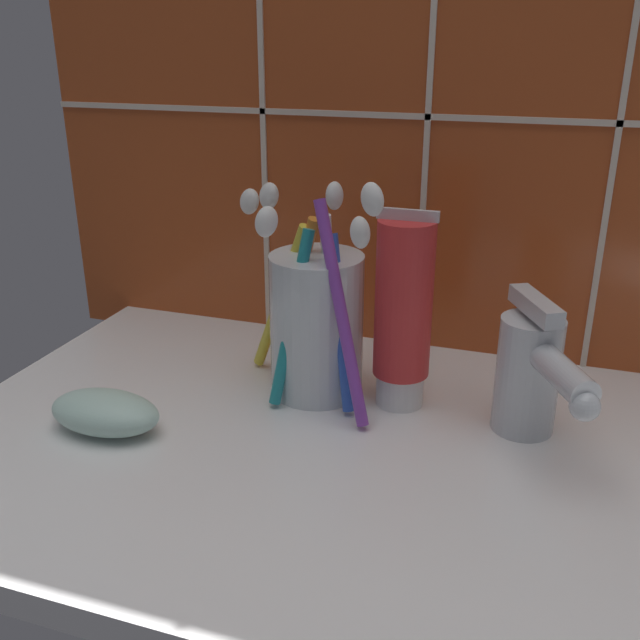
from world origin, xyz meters
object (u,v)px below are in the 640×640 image
toothbrush_cup (316,319)px  soap_bar (105,412)px  toothpaste_tube (403,312)px  sink_faucet (533,372)px

toothbrush_cup → soap_bar: bearing=-139.0°
toothpaste_tube → soap_bar: bearing=-150.5°
toothpaste_tube → soap_bar: toothpaste_tube is taller
soap_bar → toothpaste_tube: bearing=29.5°
toothbrush_cup → soap_bar: toothbrush_cup is taller
toothpaste_tube → sink_faucet: bearing=-9.5°
toothbrush_cup → toothpaste_tube: size_ratio=1.19×
sink_faucet → soap_bar: sink_faucet is taller
toothbrush_cup → toothpaste_tube: bearing=0.8°
sink_faucet → soap_bar: (-28.99, -9.27, -3.48)cm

